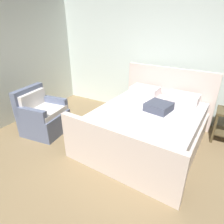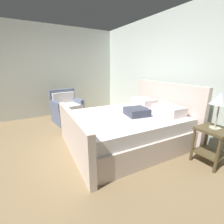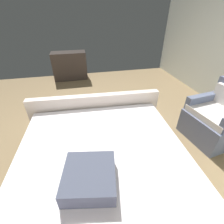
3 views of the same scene
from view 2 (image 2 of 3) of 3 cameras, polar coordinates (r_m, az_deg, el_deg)
The scene contains 7 objects.
ground_plane at distance 2.92m, azimuth -21.76°, elevation -16.77°, with size 5.43×5.46×0.02m, color olive.
wall_back at distance 3.92m, azimuth 20.89°, elevation 12.72°, with size 5.55×0.12×2.69m, color silver.
wall_side_left at distance 5.24m, azimuth -28.57°, elevation 12.51°, with size 0.12×5.58×2.69m, color silver.
bed at distance 3.19m, azimuth 5.90°, elevation -5.41°, with size 1.99×2.31×1.19m.
nightstand_right at distance 2.97m, azimuth 32.77°, elevation -8.64°, with size 0.44×0.44×0.60m.
table_lamp_right at distance 2.79m, azimuth 34.83°, elevation 3.72°, with size 0.28×0.28×0.57m.
armchair at distance 4.57m, azimuth -16.16°, elevation 0.78°, with size 0.82×0.81×0.90m.
Camera 2 is at (2.46, -0.26, 1.53)m, focal length 25.03 mm.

